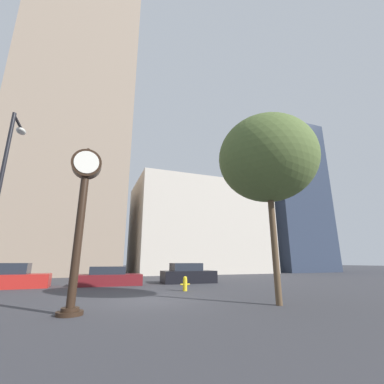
% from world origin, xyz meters
% --- Properties ---
extents(ground_plane, '(200.00, 200.00, 0.00)m').
position_xyz_m(ground_plane, '(0.00, 0.00, 0.00)').
color(ground_plane, '#38383D').
extents(building_tall_tower, '(13.95, 12.00, 40.34)m').
position_xyz_m(building_tall_tower, '(-6.08, 24.00, 20.17)').
color(building_tall_tower, gray).
rests_on(building_tall_tower, ground_plane).
extents(building_storefront_row, '(18.69, 12.00, 12.50)m').
position_xyz_m(building_storefront_row, '(12.04, 24.00, 6.25)').
color(building_storefront_row, beige).
rests_on(building_storefront_row, ground_plane).
extents(building_glass_modern, '(9.46, 12.00, 24.04)m').
position_xyz_m(building_glass_modern, '(28.04, 24.00, 12.02)').
color(building_glass_modern, '#2D384C').
rests_on(building_glass_modern, ground_plane).
extents(street_clock, '(0.98, 0.78, 5.40)m').
position_xyz_m(street_clock, '(-2.82, -2.07, 3.38)').
color(street_clock, black).
rests_on(street_clock, ground_plane).
extents(car_red, '(4.48, 1.80, 1.46)m').
position_xyz_m(car_red, '(-6.94, 7.88, 0.61)').
color(car_red, red).
rests_on(car_red, ground_plane).
extents(car_maroon, '(4.18, 1.94, 1.22)m').
position_xyz_m(car_maroon, '(-1.10, 7.76, 0.51)').
color(car_maroon, maroon).
rests_on(car_maroon, ground_plane).
extents(car_black, '(4.01, 2.02, 1.43)m').
position_xyz_m(car_black, '(4.54, 7.85, 0.61)').
color(car_black, black).
rests_on(car_black, ground_plane).
extents(fire_hydrant_near, '(0.53, 0.23, 0.77)m').
position_xyz_m(fire_hydrant_near, '(2.56, 2.85, 0.39)').
color(fire_hydrant_near, yellow).
rests_on(fire_hydrant_near, ground_plane).
extents(street_lamp_left, '(0.36, 1.57, 7.29)m').
position_xyz_m(street_lamp_left, '(-5.77, 0.21, 4.75)').
color(street_lamp_left, black).
rests_on(street_lamp_left, ground_plane).
extents(bare_tree, '(4.08, 4.08, 7.59)m').
position_xyz_m(bare_tree, '(4.22, -2.83, 5.74)').
color(bare_tree, brown).
rests_on(bare_tree, ground_plane).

